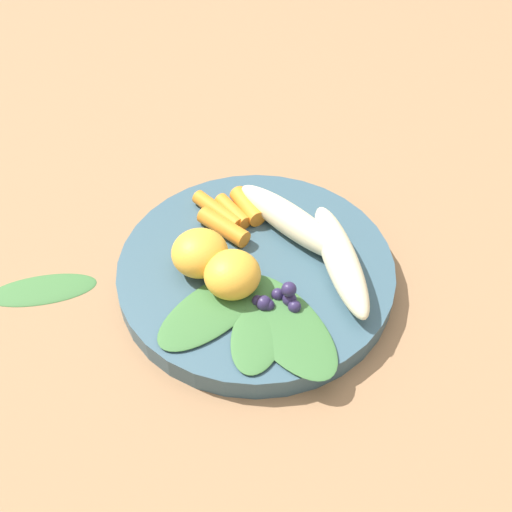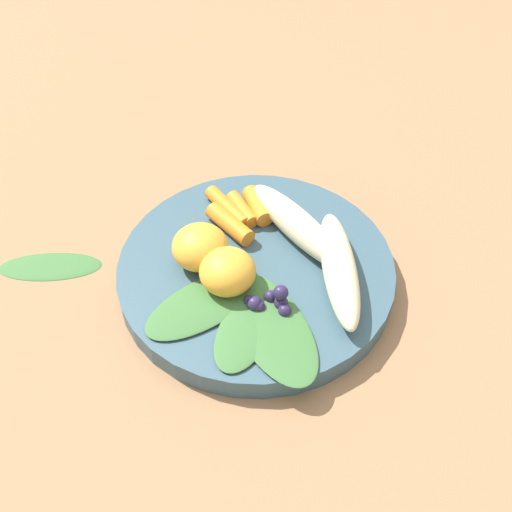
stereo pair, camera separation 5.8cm
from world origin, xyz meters
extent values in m
plane|color=#99704C|center=(0.00, 0.00, 0.00)|extent=(2.40, 2.40, 0.00)
cylinder|color=#385666|center=(0.00, 0.00, 0.01)|extent=(0.28, 0.28, 0.02)
ellipsoid|color=beige|center=(0.06, -0.01, 0.04)|extent=(0.06, 0.15, 0.03)
ellipsoid|color=beige|center=(0.04, -0.07, 0.04)|extent=(0.13, 0.13, 0.03)
ellipsoid|color=#F4A833|center=(-0.04, 0.00, 0.04)|extent=(0.05, 0.05, 0.04)
ellipsoid|color=#F4A833|center=(-0.04, 0.04, 0.05)|extent=(0.06, 0.06, 0.04)
cylinder|color=orange|center=(0.06, 0.05, 0.03)|extent=(0.04, 0.05, 0.02)
cylinder|color=orange|center=(0.04, 0.06, 0.03)|extent=(0.03, 0.05, 0.02)
cylinder|color=orange|center=(0.03, 0.07, 0.03)|extent=(0.03, 0.07, 0.02)
cylinder|color=orange|center=(0.02, 0.05, 0.03)|extent=(0.03, 0.06, 0.02)
sphere|color=#2D234C|center=(-0.04, -0.04, 0.03)|extent=(0.01, 0.01, 0.01)
sphere|color=#2D234C|center=(-0.04, -0.03, 0.03)|extent=(0.01, 0.01, 0.01)
sphere|color=#2D234C|center=(-0.03, -0.04, 0.03)|extent=(0.01, 0.01, 0.01)
sphere|color=#2D234C|center=(-0.03, -0.06, 0.03)|extent=(0.01, 0.01, 0.01)
sphere|color=#2D234C|center=(-0.02, -0.05, 0.04)|extent=(0.01, 0.01, 0.01)
sphere|color=#2D234C|center=(-0.04, -0.04, 0.03)|extent=(0.01, 0.01, 0.01)
sphere|color=#2D234C|center=(-0.03, -0.06, 0.03)|extent=(0.01, 0.01, 0.01)
ellipsoid|color=#3D7038|center=(-0.07, 0.00, 0.03)|extent=(0.13, 0.08, 0.00)
ellipsoid|color=#3D7038|center=(-0.07, -0.05, 0.03)|extent=(0.10, 0.08, 0.00)
ellipsoid|color=#3D7038|center=(-0.05, -0.06, 0.03)|extent=(0.11, 0.15, 0.00)
ellipsoid|color=#3D7038|center=(-0.13, 0.17, 0.00)|extent=(0.10, 0.11, 0.01)
camera|label=1|loc=(-0.33, -0.22, 0.46)|focal=41.18mm
camera|label=2|loc=(-0.29, -0.27, 0.46)|focal=41.18mm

